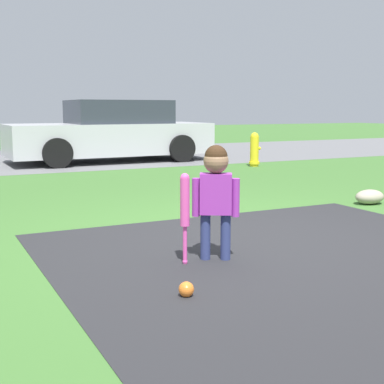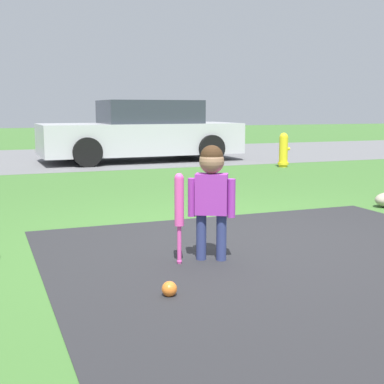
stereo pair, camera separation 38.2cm
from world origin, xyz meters
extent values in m
plane|color=#3D6B2D|center=(0.00, 0.00, 0.00)|extent=(60.00, 60.00, 0.00)
cube|color=slate|center=(0.00, 8.67, 0.00)|extent=(40.00, 6.00, 0.01)
cylinder|color=navy|center=(-0.64, -0.46, 0.18)|extent=(0.08, 0.08, 0.36)
cylinder|color=navy|center=(-0.51, -0.54, 0.18)|extent=(0.08, 0.08, 0.36)
cube|color=purple|center=(-0.58, -0.50, 0.51)|extent=(0.27, 0.23, 0.31)
cylinder|color=purple|center=(-0.71, -0.43, 0.48)|extent=(0.06, 0.06, 0.29)
cylinder|color=purple|center=(-0.45, -0.57, 0.48)|extent=(0.06, 0.06, 0.29)
sphere|color=#997051|center=(-0.58, -0.50, 0.76)|extent=(0.19, 0.19, 0.19)
sphere|color=#382314|center=(-0.58, -0.50, 0.79)|extent=(0.17, 0.17, 0.17)
sphere|color=#E54CA5|center=(-0.83, -0.50, 0.02)|extent=(0.04, 0.04, 0.04)
cylinder|color=#E54CA5|center=(-0.83, -0.50, 0.15)|extent=(0.03, 0.03, 0.29)
cylinder|color=#E54CA5|center=(-0.83, -0.50, 0.47)|extent=(0.07, 0.07, 0.36)
sphere|color=#E54CA5|center=(-0.83, -0.50, 0.65)|extent=(0.07, 0.07, 0.07)
sphere|color=orange|center=(-1.13, -1.14, 0.05)|extent=(0.10, 0.10, 0.10)
cylinder|color=yellow|center=(3.39, 5.05, 0.30)|extent=(0.17, 0.17, 0.60)
sphere|color=yellow|center=(3.39, 5.05, 0.60)|extent=(0.16, 0.16, 0.16)
cylinder|color=yellow|center=(3.39, 5.05, 0.07)|extent=(0.21, 0.21, 0.05)
cylinder|color=yellow|center=(3.48, 5.05, 0.36)|extent=(0.08, 0.06, 0.06)
cube|color=#B7B7BC|center=(1.10, 7.31, 0.49)|extent=(4.34, 1.73, 0.67)
cube|color=#2D333D|center=(1.32, 7.32, 1.08)|extent=(2.09, 1.50, 0.50)
cylinder|color=black|center=(-0.23, 6.45, 0.29)|extent=(0.59, 0.19, 0.59)
cylinder|color=black|center=(-0.25, 8.15, 0.29)|extent=(0.59, 0.19, 0.59)
cylinder|color=black|center=(2.45, 6.48, 0.29)|extent=(0.59, 0.19, 0.59)
cylinder|color=black|center=(2.43, 8.18, 0.29)|extent=(0.59, 0.19, 0.59)
camera|label=1|loc=(-2.50, -3.96, 1.14)|focal=50.00mm
camera|label=2|loc=(-2.15, -4.12, 1.14)|focal=50.00mm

